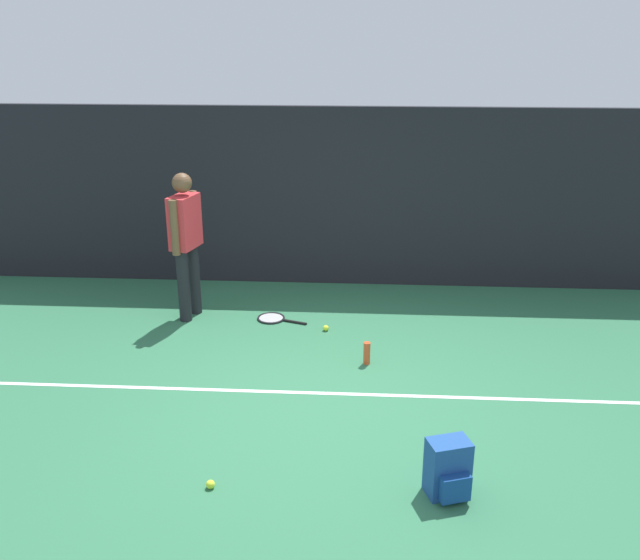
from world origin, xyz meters
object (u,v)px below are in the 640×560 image
tennis_ball_near_player (325,328)px  tennis_ball_by_fence (210,484)px  tennis_player (186,237)px  backpack (448,470)px  tennis_racket (273,318)px  water_bottle (367,353)px

tennis_ball_near_player → tennis_ball_by_fence: (-0.70, -2.83, 0.00)m
tennis_player → tennis_ball_by_fence: 3.40m
backpack → tennis_ball_by_fence: bearing=163.2°
tennis_racket → backpack: size_ratio=1.45×
tennis_ball_by_fence → water_bottle: water_bottle is taller
backpack → tennis_racket: bearing=100.4°
tennis_player → tennis_ball_by_fence: bearing=-148.5°
tennis_racket → tennis_ball_by_fence: (-0.08, -3.11, 0.02)m
tennis_player → tennis_ball_by_fence: (0.90, -3.15, -0.93)m
tennis_player → tennis_ball_by_fence: size_ratio=25.76×
tennis_player → tennis_racket: size_ratio=2.67×
tennis_ball_near_player → water_bottle: size_ratio=0.28×
tennis_ball_by_fence → tennis_ball_near_player: bearing=76.1°
tennis_racket → water_bottle: 1.51m
backpack → water_bottle: 2.11m
tennis_player → backpack: bearing=-124.0°
tennis_ball_by_fence → water_bottle: (1.16, 2.07, 0.08)m
tennis_ball_near_player → water_bottle: bearing=-59.0°
backpack → water_bottle: bearing=88.0°
tennis_player → backpack: (2.64, -3.11, -0.76)m
tennis_racket → backpack: (1.67, -3.07, 0.20)m
backpack → tennis_ball_by_fence: 1.75m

